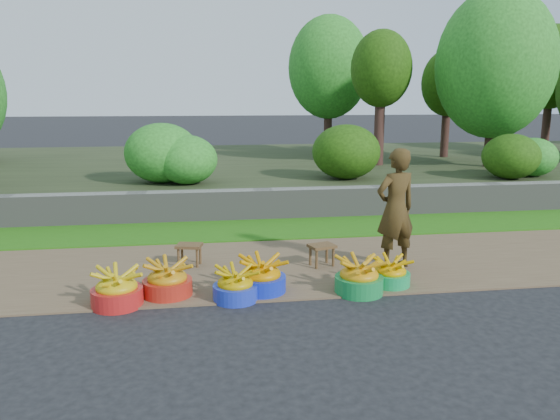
{
  "coord_description": "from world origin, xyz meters",
  "views": [
    {
      "loc": [
        -1.13,
        -5.54,
        2.19
      ],
      "look_at": [
        -0.11,
        1.3,
        0.75
      ],
      "focal_mm": 35.0,
      "sensor_mm": 36.0,
      "label": 1
    }
  ],
  "objects": [
    {
      "name": "basin_c",
      "position": [
        -0.78,
        0.13,
        0.16
      ],
      "size": [
        0.49,
        0.49,
        0.37
      ],
      "color": "#1C31B9",
      "rests_on": "ground"
    },
    {
      "name": "basin_b",
      "position": [
        -1.52,
        0.36,
        0.18
      ],
      "size": [
        0.55,
        0.55,
        0.41
      ],
      "color": "#A42115",
      "rests_on": "ground"
    },
    {
      "name": "stool_left",
      "position": [
        -1.29,
        1.43,
        0.25
      ],
      "size": [
        0.37,
        0.32,
        0.28
      ],
      "rotation": [
        0.0,
        0.0,
        -0.24
      ],
      "color": "#50381E",
      "rests_on": "dirt_shoulder"
    },
    {
      "name": "grass_verge",
      "position": [
        0.0,
        3.25,
        0.02
      ],
      "size": [
        80.0,
        1.5,
        0.04
      ],
      "primitive_type": "cube",
      "color": "#266811",
      "rests_on": "ground"
    },
    {
      "name": "basin_a",
      "position": [
        -2.04,
        0.15,
        0.18
      ],
      "size": [
        0.54,
        0.54,
        0.41
      ],
      "color": "#B01B1A",
      "rests_on": "ground"
    },
    {
      "name": "ground_plane",
      "position": [
        0.0,
        0.0,
        0.0
      ],
      "size": [
        120.0,
        120.0,
        0.0
      ],
      "primitive_type": "plane",
      "color": "black",
      "rests_on": "ground"
    },
    {
      "name": "basin_d",
      "position": [
        -0.47,
        0.32,
        0.19
      ],
      "size": [
        0.56,
        0.56,
        0.42
      ],
      "color": "#1226B8",
      "rests_on": "ground"
    },
    {
      "name": "basin_f",
      "position": [
        1.05,
        0.31,
        0.16
      ],
      "size": [
        0.47,
        0.47,
        0.35
      ],
      "color": "#13954C",
      "rests_on": "ground"
    },
    {
      "name": "vendor_woman",
      "position": [
        1.33,
        0.96,
        0.79
      ],
      "size": [
        0.64,
        0.51,
        1.54
      ],
      "primitive_type": "imported",
      "rotation": [
        0.0,
        0.0,
        3.41
      ],
      "color": "black",
      "rests_on": "dirt_shoulder"
    },
    {
      "name": "stool_right",
      "position": [
        0.42,
        1.15,
        0.25
      ],
      "size": [
        0.38,
        0.33,
        0.29
      ],
      "rotation": [
        0.0,
        0.0,
        0.28
      ],
      "color": "#50381E",
      "rests_on": "dirt_shoulder"
    },
    {
      "name": "vegetation",
      "position": [
        4.91,
        8.07,
        2.66
      ],
      "size": [
        37.21,
        7.96,
        4.2
      ],
      "color": "#37211C",
      "rests_on": "earth_bank"
    },
    {
      "name": "basin_e",
      "position": [
        0.62,
        0.14,
        0.18
      ],
      "size": [
        0.55,
        0.55,
        0.41
      ],
      "color": "#147E39",
      "rests_on": "ground"
    },
    {
      "name": "retaining_wall",
      "position": [
        0.0,
        4.1,
        0.28
      ],
      "size": [
        80.0,
        0.35,
        0.55
      ],
      "primitive_type": "cube",
      "color": "slate",
      "rests_on": "ground"
    },
    {
      "name": "earth_bank",
      "position": [
        0.0,
        9.0,
        0.25
      ],
      "size": [
        80.0,
        10.0,
        0.5
      ],
      "primitive_type": "cube",
      "color": "#2C361D",
      "rests_on": "ground"
    },
    {
      "name": "dirt_shoulder",
      "position": [
        0.0,
        1.25,
        0.01
      ],
      "size": [
        80.0,
        2.5,
        0.02
      ],
      "primitive_type": "cube",
      "color": "brown",
      "rests_on": "ground"
    }
  ]
}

